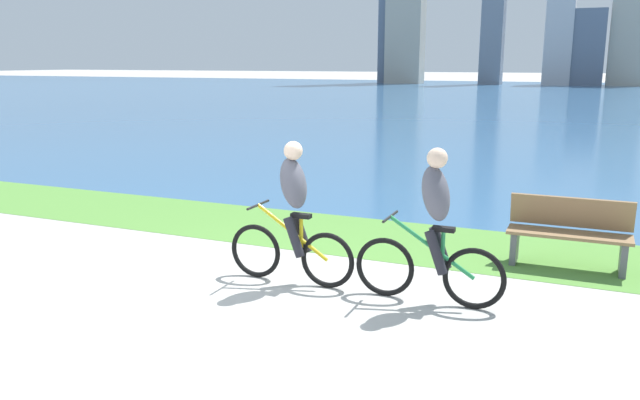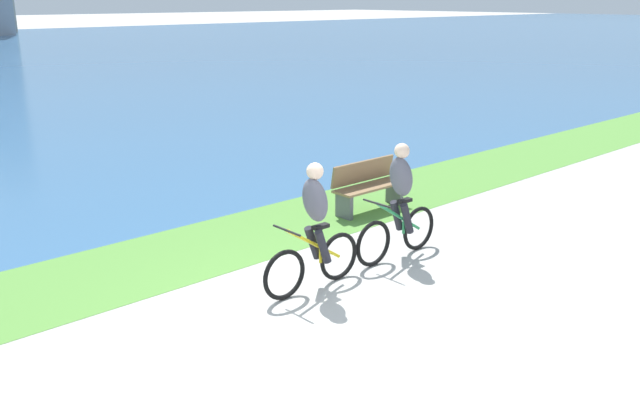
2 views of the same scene
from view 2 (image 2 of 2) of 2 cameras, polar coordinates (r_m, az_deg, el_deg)
ground_plane at (r=8.35m, az=1.73°, el=-9.51°), size 300.00×300.00×0.00m
grass_strip_bayside at (r=10.57m, az=-9.72°, el=-3.94°), size 120.00×2.17×0.01m
cyclist_lead at (r=8.70m, az=-0.49°, el=-2.39°), size 1.62×0.52×1.71m
cyclist_trailing at (r=9.84m, az=6.74°, el=-0.20°), size 1.67×0.52×1.72m
bench_near_path at (r=12.12m, az=4.09°, el=1.19°), size 1.50×0.47×0.90m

